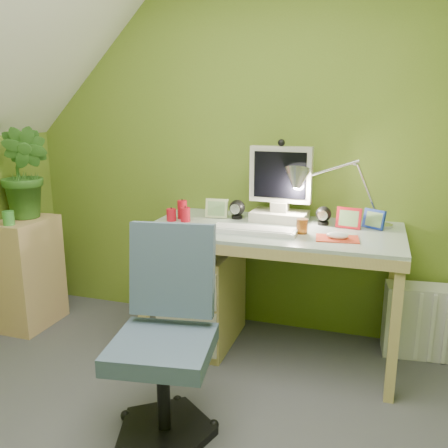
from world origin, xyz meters
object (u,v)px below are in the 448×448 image
(side_ledge, at_px, (29,273))
(potted_plant, at_px, (26,173))
(monitor, at_px, (281,177))
(desk_lamp, at_px, (357,178))
(task_chair, at_px, (162,346))
(radiator, at_px, (422,321))
(desk, at_px, (272,291))

(side_ledge, xyz_separation_m, potted_plant, (0.01, 0.05, 0.68))
(monitor, bearing_deg, desk_lamp, 1.94)
(task_chair, xyz_separation_m, radiator, (1.18, 1.16, -0.23))
(desk_lamp, bearing_deg, desk, -161.10)
(radiator, bearing_deg, potted_plant, -178.39)
(side_ledge, bearing_deg, desk_lamp, 8.91)
(task_chair, bearing_deg, side_ledge, 141.67)
(monitor, height_order, desk_lamp, desk_lamp)
(task_chair, distance_m, radiator, 1.67)
(side_ledge, bearing_deg, monitor, 11.27)
(desk, bearing_deg, radiator, 14.33)
(side_ledge, height_order, radiator, side_ledge)
(monitor, bearing_deg, desk, -88.06)
(task_chair, bearing_deg, monitor, 66.51)
(monitor, xyz_separation_m, side_ledge, (-1.67, -0.33, -0.69))
(desk, height_order, task_chair, task_chair)
(potted_plant, distance_m, radiator, 2.69)
(desk_lamp, distance_m, potted_plant, 2.12)
(radiator, bearing_deg, task_chair, -141.22)
(monitor, relative_size, radiator, 1.24)
(side_ledge, distance_m, task_chair, 1.58)
(desk, height_order, radiator, desk)
(desk_lamp, height_order, potted_plant, same)
(desk, distance_m, side_ledge, 1.67)
(desk, bearing_deg, desk_lamp, 21.55)
(side_ledge, height_order, potted_plant, potted_plant)
(side_ledge, bearing_deg, desk, 5.21)
(desk, xyz_separation_m, radiator, (0.88, 0.23, -0.17))
(desk, relative_size, monitor, 2.69)
(desk_lamp, distance_m, side_ledge, 2.25)
(task_chair, relative_size, radiator, 2.03)
(desk_lamp, bearing_deg, monitor, 177.10)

